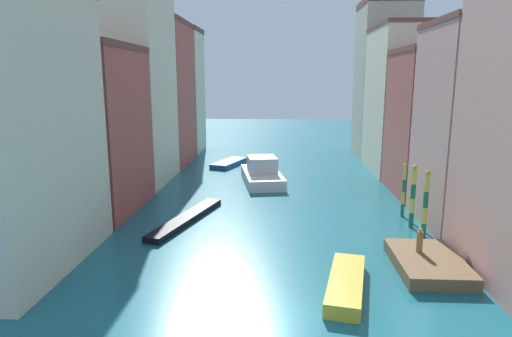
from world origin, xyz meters
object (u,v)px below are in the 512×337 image
(person_on_dock, at_px, (420,241))
(vaporetto_white, at_px, (262,173))
(waterfront_dock, at_px, (428,263))
(mooring_pole_0, at_px, (425,204))
(motorboat_1, at_px, (229,163))
(mooring_pole_2, at_px, (404,190))
(mooring_pole_1, at_px, (413,196))
(gondola_black, at_px, (187,218))
(motorboat_0, at_px, (346,284))

(person_on_dock, bearing_deg, vaporetto_white, 116.47)
(waterfront_dock, xyz_separation_m, mooring_pole_0, (1.26, 4.95, 2.08))
(waterfront_dock, height_order, motorboat_1, waterfront_dock)
(waterfront_dock, relative_size, mooring_pole_2, 1.39)
(mooring_pole_2, bearing_deg, person_on_dock, -99.23)
(waterfront_dock, distance_m, mooring_pole_1, 7.82)
(mooring_pole_2, bearing_deg, vaporetto_white, 136.52)
(person_on_dock, bearing_deg, waterfront_dock, -68.65)
(vaporetto_white, bearing_deg, mooring_pole_2, -43.48)
(gondola_black, relative_size, motorboat_1, 1.51)
(mooring_pole_0, bearing_deg, gondola_black, 170.48)
(vaporetto_white, bearing_deg, waterfront_dock, -63.71)
(person_on_dock, bearing_deg, mooring_pole_1, 77.73)
(waterfront_dock, bearing_deg, vaporetto_white, 116.29)
(waterfront_dock, bearing_deg, motorboat_0, -150.15)
(motorboat_1, bearing_deg, mooring_pole_1, -54.52)
(waterfront_dock, relative_size, mooring_pole_1, 1.26)
(gondola_black, distance_m, motorboat_0, 15.10)
(person_on_dock, relative_size, motorboat_1, 0.22)
(mooring_pole_2, bearing_deg, gondola_black, -172.14)
(waterfront_dock, distance_m, motorboat_0, 5.87)
(vaporetto_white, bearing_deg, motorboat_1, 116.96)
(waterfront_dock, xyz_separation_m, mooring_pole_1, (1.15, 7.46, 2.03))
(mooring_pole_2, distance_m, vaporetto_white, 16.19)
(mooring_pole_1, distance_m, vaporetto_white, 18.11)
(mooring_pole_1, bearing_deg, mooring_pole_2, 88.59)
(mooring_pole_1, xyz_separation_m, vaporetto_white, (-11.65, 13.79, -1.43))
(waterfront_dock, bearing_deg, person_on_dock, 111.35)
(mooring_pole_0, distance_m, gondola_black, 17.36)
(waterfront_dock, xyz_separation_m, motorboat_1, (-15.05, 30.19, -0.07))
(gondola_black, bearing_deg, mooring_pole_0, -9.52)
(person_on_dock, xyz_separation_m, gondola_black, (-15.42, 7.03, -1.19))
(motorboat_1, bearing_deg, person_on_dock, -63.38)
(mooring_pole_0, relative_size, motorboat_0, 0.74)
(mooring_pole_2, height_order, motorboat_1, mooring_pole_2)
(mooring_pole_2, relative_size, vaporetto_white, 0.44)
(mooring_pole_0, height_order, mooring_pole_1, mooring_pole_0)
(mooring_pole_1, relative_size, gondola_black, 0.46)
(mooring_pole_2, relative_size, motorboat_1, 0.62)
(mooring_pole_1, distance_m, mooring_pole_2, 2.69)
(motorboat_0, xyz_separation_m, motorboat_1, (-9.95, 33.11, -0.07))
(mooring_pole_1, relative_size, mooring_pole_2, 1.11)
(waterfront_dock, xyz_separation_m, mooring_pole_2, (1.22, 10.13, 1.79))
(person_on_dock, distance_m, mooring_pole_2, 9.52)
(person_on_dock, height_order, mooring_pole_1, mooring_pole_1)
(mooring_pole_1, bearing_deg, gondola_black, 178.86)
(motorboat_1, bearing_deg, waterfront_dock, -63.51)
(vaporetto_white, relative_size, motorboat_1, 1.40)
(gondola_black, distance_m, motorboat_1, 22.41)
(mooring_pole_1, bearing_deg, motorboat_0, -121.04)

